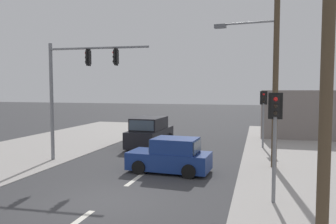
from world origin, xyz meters
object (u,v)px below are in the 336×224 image
Objects in this scene: utility_pole_foreground_right at (320,39)px; hatchback_kerbside_parked at (171,156)px; pedestal_signal_far_median at (263,109)px; traffic_signal_mast at (74,80)px; pedestal_signal_right_kerb at (275,129)px; suv_receding_far at (150,133)px; utility_pole_midground_right at (273,59)px.

utility_pole_foreground_right is 9.00m from hatchback_kerbside_parked.
utility_pole_foreground_right reaches higher than pedestal_signal_far_median.
traffic_signal_mast is 1.69× the size of pedestal_signal_right_kerb.
pedestal_signal_right_kerb is 10.34m from pedestal_signal_far_median.
traffic_signal_mast is 1.31× the size of suv_receding_far.
suv_receding_far is (-7.86, 12.34, -3.81)m from utility_pole_foreground_right.
pedestal_signal_right_kerb is 5.43m from hatchback_kerbside_parked.
traffic_signal_mast is 10.38m from pedestal_signal_right_kerb.
utility_pole_foreground_right is 14.00m from pedestal_signal_far_median.
utility_pole_foreground_right reaches higher than traffic_signal_mast.
utility_pole_foreground_right is 12.52m from traffic_signal_mast.
pedestal_signal_far_median reaches higher than hatchback_kerbside_parked.
hatchback_kerbside_parked is (-4.30, -2.11, -4.37)m from utility_pole_midground_right.
pedestal_signal_right_kerb reaches higher than hatchback_kerbside_parked.
utility_pole_foreground_right is 15.12m from suv_receding_far.
pedestal_signal_right_kerb is 11.54m from suv_receding_far.
pedestal_signal_far_median is (-0.21, 10.34, 0.00)m from pedestal_signal_right_kerb.
pedestal_signal_far_median is 0.96× the size of hatchback_kerbside_parked.
suv_receding_far is (-6.98, -1.45, -1.53)m from pedestal_signal_far_median.
pedestal_signal_far_median reaches higher than suv_receding_far.
utility_pole_foreground_right is 4.18m from pedestal_signal_right_kerb.
pedestal_signal_far_median is at bearing 35.00° from traffic_signal_mast.
traffic_signal_mast is at bearing -145.00° from pedestal_signal_far_median.
traffic_signal_mast is 6.44m from suv_receding_far.
suv_receding_far is (-2.97, 5.93, 0.18)m from hatchback_kerbside_parked.
utility_pole_midground_right is 5.91m from pedestal_signal_far_median.
traffic_signal_mast is at bearing 157.96° from pedestal_signal_right_kerb.
pedestal_signal_far_median is (9.29, 6.50, -1.73)m from traffic_signal_mast.
pedestal_signal_right_kerb is at bearing -51.08° from suv_receding_far.
pedestal_signal_far_median is at bearing 93.16° from utility_pole_midground_right.
suv_receding_far is at bearing 128.92° from pedestal_signal_right_kerb.
suv_receding_far is (-7.18, 8.90, -1.53)m from pedestal_signal_right_kerb.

